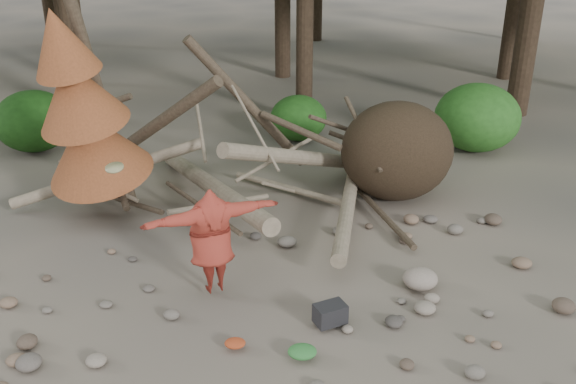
{
  "coord_description": "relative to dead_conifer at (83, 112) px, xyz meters",
  "views": [
    {
      "loc": [
        0.21,
        -7.42,
        5.44
      ],
      "look_at": [
        0.4,
        1.5,
        1.4
      ],
      "focal_mm": 40.0,
      "sensor_mm": 36.0,
      "label": 1
    }
  ],
  "objects": [
    {
      "name": "boulder_mid_right",
      "position": [
        5.54,
        -2.42,
        -1.95
      ],
      "size": [
        0.54,
        0.49,
        0.32
      ],
      "primitive_type": "ellipsoid",
      "color": "gray",
      "rests_on": "ground"
    },
    {
      "name": "bush_mid",
      "position": [
        3.92,
        4.43,
        -1.55
      ],
      "size": [
        1.4,
        1.4,
        1.12
      ],
      "primitive_type": "ellipsoid",
      "color": "#245C1A",
      "rests_on": "ground"
    },
    {
      "name": "dead_conifer",
      "position": [
        0.0,
        0.0,
        0.0
      ],
      "size": [
        2.06,
        2.16,
        4.35
      ],
      "color": "#4C3F30",
      "rests_on": "ground"
    },
    {
      "name": "deadfall_pile",
      "position": [
        5.13,
        0.87,
        -1.16
      ],
      "size": [
        8.55,
        5.24,
        3.3
      ],
      "color": "#332619",
      "rests_on": "ground"
    },
    {
      "name": "ground",
      "position": [
        3.12,
        -3.37,
        -2.11
      ],
      "size": [
        120.0,
        120.0,
        0.0
      ],
      "primitive_type": "plane",
      "color": "#514C44",
      "rests_on": "ground"
    },
    {
      "name": "bush_right",
      "position": [
        8.12,
        3.63,
        -1.31
      ],
      "size": [
        2.0,
        2.0,
        1.6
      ],
      "primitive_type": "ellipsoid",
      "color": "#2D6C21",
      "rests_on": "ground"
    },
    {
      "name": "bush_left",
      "position": [
        -2.38,
        3.83,
        -1.39
      ],
      "size": [
        1.8,
        1.8,
        1.44
      ],
      "primitive_type": "ellipsoid",
      "color": "#1B4813",
      "rests_on": "ground"
    },
    {
      "name": "backpack",
      "position": [
        4.08,
        -3.36,
        -1.97
      ],
      "size": [
        0.51,
        0.44,
        0.29
      ],
      "primitive_type": "cube",
      "rotation": [
        0.0,
        0.0,
        0.42
      ],
      "color": "black",
      "rests_on": "ground"
    },
    {
      "name": "cloth_green",
      "position": [
        3.66,
        -4.08,
        -2.04
      ],
      "size": [
        0.38,
        0.32,
        0.14
      ],
      "primitive_type": "ellipsoid",
      "color": "#2D7131",
      "rests_on": "ground"
    },
    {
      "name": "frisbee_thrower",
      "position": [
        2.38,
        -2.49,
        -1.2
      ],
      "size": [
        2.58,
        1.28,
        1.96
      ],
      "color": "maroon",
      "rests_on": "ground"
    },
    {
      "name": "cloth_orange",
      "position": [
        2.77,
        -3.86,
        -2.06
      ],
      "size": [
        0.28,
        0.23,
        0.1
      ],
      "primitive_type": "ellipsoid",
      "color": "#9E3A1B",
      "rests_on": "ground"
    }
  ]
}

